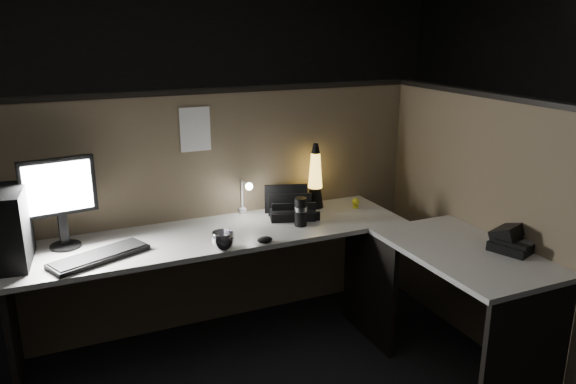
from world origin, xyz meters
name	(u,v)px	position (x,y,z in m)	size (l,w,h in m)	color
room_shell	(280,88)	(0.00, 0.00, 1.62)	(6.00, 6.00, 6.00)	silver
partition_back	(224,210)	(0.00, 0.93, 0.75)	(2.66, 0.06, 1.50)	brown
partition_right	(474,221)	(1.33, 0.10, 0.75)	(0.06, 1.66, 1.50)	brown
desk	(293,269)	(0.18, 0.25, 0.58)	(2.60, 1.60, 0.73)	#AAA8A1
pc_tower	(10,227)	(-1.22, 0.61, 0.92)	(0.17, 0.37, 0.39)	black
monitor	(59,194)	(-0.97, 0.74, 1.03)	(0.39, 0.17, 0.50)	black
keyboard	(99,257)	(-0.82, 0.48, 0.74)	(0.51, 0.17, 0.02)	black
mouse	(265,240)	(0.05, 0.34, 0.75)	(0.09, 0.06, 0.03)	black
clip_lamp	(246,195)	(0.11, 0.81, 0.87)	(0.05, 0.18, 0.24)	white
organizer	(291,209)	(0.37, 0.70, 0.78)	(0.34, 0.31, 0.21)	black
lava_lamp	(315,181)	(0.59, 0.80, 0.91)	(0.12, 0.12, 0.43)	black
travel_mug	(301,212)	(0.35, 0.51, 0.82)	(0.08, 0.08, 0.17)	black
steel_mug	(223,241)	(-0.20, 0.34, 0.78)	(0.13, 0.13, 0.10)	silver
figurine	(356,202)	(0.83, 0.67, 0.77)	(0.05, 0.05, 0.05)	yellow
pinned_paper	(195,129)	(-0.17, 0.90, 1.29)	(0.19, 0.00, 0.27)	white
desk_phone	(512,240)	(1.24, -0.29, 0.78)	(0.29, 0.29, 0.14)	black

